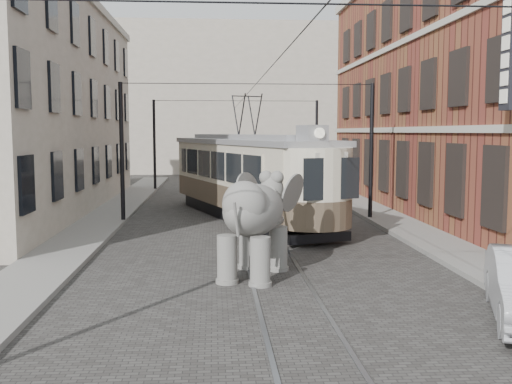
{
  "coord_description": "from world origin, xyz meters",
  "views": [
    {
      "loc": [
        -1.69,
        -19.67,
        3.91
      ],
      "look_at": [
        -0.43,
        -1.87,
        2.1
      ],
      "focal_mm": 41.74,
      "sensor_mm": 36.0,
      "label": 1
    }
  ],
  "objects": [
    {
      "name": "tram_rails",
      "position": [
        0.0,
        0.0,
        0.01
      ],
      "size": [
        1.54,
        80.0,
        0.02
      ],
      "primitive_type": null,
      "color": "slate",
      "rests_on": "ground"
    },
    {
      "name": "elephant",
      "position": [
        -0.63,
        -3.89,
        1.4
      ],
      "size": [
        4.0,
        5.17,
        2.8
      ],
      "primitive_type": null,
      "rotation": [
        0.0,
        0.0,
        -0.37
      ],
      "color": "slate",
      "rests_on": "ground"
    },
    {
      "name": "sidewalk_left",
      "position": [
        -6.5,
        0.0,
        0.07
      ],
      "size": [
        2.0,
        60.0,
        0.15
      ],
      "primitive_type": "cube",
      "color": "slate",
      "rests_on": "ground"
    },
    {
      "name": "distant_block",
      "position": [
        0.0,
        40.0,
        7.0
      ],
      "size": [
        28.0,
        10.0,
        14.0
      ],
      "primitive_type": "cube",
      "color": "gray",
      "rests_on": "ground"
    },
    {
      "name": "brick_building",
      "position": [
        11.0,
        9.0,
        6.0
      ],
      "size": [
        8.0,
        26.0,
        12.0
      ],
      "primitive_type": "cube",
      "color": "maroon",
      "rests_on": "ground"
    },
    {
      "name": "catenary",
      "position": [
        -0.2,
        5.0,
        3.0
      ],
      "size": [
        11.0,
        30.2,
        6.0
      ],
      "primitive_type": null,
      "color": "black",
      "rests_on": "ground"
    },
    {
      "name": "tram",
      "position": [
        -0.22,
        6.77,
        2.76
      ],
      "size": [
        7.11,
        14.12,
        5.52
      ],
      "primitive_type": null,
      "rotation": [
        0.0,
        0.0,
        0.32
      ],
      "color": "#C2B79D",
      "rests_on": "ground"
    },
    {
      "name": "stucco_building",
      "position": [
        -11.0,
        10.0,
        5.0
      ],
      "size": [
        7.0,
        24.0,
        10.0
      ],
      "primitive_type": "cube",
      "color": "gray",
      "rests_on": "ground"
    },
    {
      "name": "ground",
      "position": [
        0.0,
        0.0,
        0.0
      ],
      "size": [
        120.0,
        120.0,
        0.0
      ],
      "primitive_type": "plane",
      "color": "#3C3A38"
    },
    {
      "name": "sidewalk_right",
      "position": [
        6.0,
        0.0,
        0.07
      ],
      "size": [
        2.0,
        60.0,
        0.15
      ],
      "primitive_type": "cube",
      "color": "slate",
      "rests_on": "ground"
    }
  ]
}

